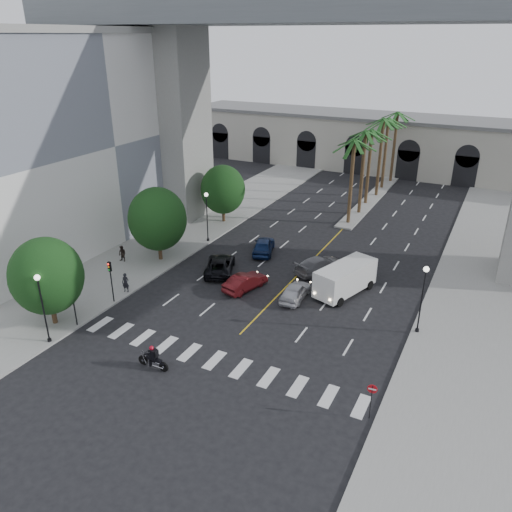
# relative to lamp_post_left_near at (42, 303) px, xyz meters

# --- Properties ---
(ground) EXTENTS (140.00, 140.00, 0.00)m
(ground) POSITION_rel_lamp_post_left_near_xyz_m (11.40, 5.00, -3.22)
(ground) COLOR black
(ground) RESTS_ON ground
(sidewalk_left) EXTENTS (8.00, 100.00, 0.15)m
(sidewalk_left) POSITION_rel_lamp_post_left_near_xyz_m (-3.60, 20.00, -3.15)
(sidewalk_left) COLOR gray
(sidewalk_left) RESTS_ON ground
(sidewalk_right) EXTENTS (8.00, 100.00, 0.15)m
(sidewalk_right) POSITION_rel_lamp_post_left_near_xyz_m (26.40, 20.00, -3.15)
(sidewalk_right) COLOR gray
(sidewalk_right) RESTS_ON ground
(median) EXTENTS (2.00, 24.00, 0.20)m
(median) POSITION_rel_lamp_post_left_near_xyz_m (11.40, 43.00, -3.12)
(median) COLOR gray
(median) RESTS_ON ground
(building_left) EXTENTS (16.50, 32.50, 20.60)m
(building_left) POSITION_rel_lamp_post_left_near_xyz_m (-15.60, 17.00, 7.09)
(building_left) COLOR white
(building_left) RESTS_ON ground
(pier_building) EXTENTS (71.00, 10.50, 8.50)m
(pier_building) POSITION_rel_lamp_post_left_near_xyz_m (11.40, 60.00, 1.04)
(pier_building) COLOR #B8B4A5
(pier_building) RESTS_ON ground
(bridge) EXTENTS (75.00, 13.00, 26.00)m
(bridge) POSITION_rel_lamp_post_left_near_xyz_m (14.82, 27.00, 15.29)
(bridge) COLOR gray
(bridge) RESTS_ON ground
(palm_a) EXTENTS (3.20, 3.20, 10.30)m
(palm_a) POSITION_rel_lamp_post_left_near_xyz_m (11.40, 33.00, 5.88)
(palm_a) COLOR #47331E
(palm_a) RESTS_ON ground
(palm_b) EXTENTS (3.20, 3.20, 10.60)m
(palm_b) POSITION_rel_lamp_post_left_near_xyz_m (11.50, 37.00, 6.15)
(palm_b) COLOR #47331E
(palm_b) RESTS_ON ground
(palm_c) EXTENTS (3.20, 3.20, 10.10)m
(palm_c) POSITION_rel_lamp_post_left_near_xyz_m (11.20, 41.00, 5.69)
(palm_c) COLOR #47331E
(palm_c) RESTS_ON ground
(palm_d) EXTENTS (3.20, 3.20, 10.90)m
(palm_d) POSITION_rel_lamp_post_left_near_xyz_m (11.55, 45.00, 6.43)
(palm_d) COLOR #47331E
(palm_d) RESTS_ON ground
(palm_e) EXTENTS (3.20, 3.20, 10.40)m
(palm_e) POSITION_rel_lamp_post_left_near_xyz_m (11.30, 49.00, 5.97)
(palm_e) COLOR #47331E
(palm_e) RESTS_ON ground
(palm_f) EXTENTS (3.20, 3.20, 10.70)m
(palm_f) POSITION_rel_lamp_post_left_near_xyz_m (11.60, 53.00, 6.24)
(palm_f) COLOR #47331E
(palm_f) RESTS_ON ground
(street_tree_near) EXTENTS (5.20, 5.20, 6.89)m
(street_tree_near) POSITION_rel_lamp_post_left_near_xyz_m (-1.60, 2.00, 0.80)
(street_tree_near) COLOR #382616
(street_tree_near) RESTS_ON ground
(street_tree_mid) EXTENTS (5.44, 5.44, 7.21)m
(street_tree_mid) POSITION_rel_lamp_post_left_near_xyz_m (-1.60, 15.00, 0.99)
(street_tree_mid) COLOR #382616
(street_tree_mid) RESTS_ON ground
(street_tree_far) EXTENTS (5.04, 5.04, 6.68)m
(street_tree_far) POSITION_rel_lamp_post_left_near_xyz_m (-1.60, 27.00, 0.68)
(street_tree_far) COLOR #382616
(street_tree_far) RESTS_ON ground
(lamp_post_left_near) EXTENTS (0.40, 0.40, 5.35)m
(lamp_post_left_near) POSITION_rel_lamp_post_left_near_xyz_m (0.00, 0.00, 0.00)
(lamp_post_left_near) COLOR black
(lamp_post_left_near) RESTS_ON ground
(lamp_post_left_far) EXTENTS (0.40, 0.40, 5.35)m
(lamp_post_left_far) POSITION_rel_lamp_post_left_near_xyz_m (0.00, 21.00, 0.00)
(lamp_post_left_far) COLOR black
(lamp_post_left_far) RESTS_ON ground
(lamp_post_right) EXTENTS (0.40, 0.40, 5.35)m
(lamp_post_right) POSITION_rel_lamp_post_left_near_xyz_m (22.80, 13.00, 0.00)
(lamp_post_right) COLOR black
(lamp_post_right) RESTS_ON ground
(traffic_signal_near) EXTENTS (0.25, 0.18, 3.65)m
(traffic_signal_near) POSITION_rel_lamp_post_left_near_xyz_m (0.10, 2.50, -0.71)
(traffic_signal_near) COLOR black
(traffic_signal_near) RESTS_ON ground
(traffic_signal_far) EXTENTS (0.25, 0.18, 3.65)m
(traffic_signal_far) POSITION_rel_lamp_post_left_near_xyz_m (0.10, 6.50, -0.71)
(traffic_signal_far) COLOR black
(traffic_signal_far) RESTS_ON ground
(motorcycle_rider) EXTENTS (2.33, 0.63, 1.68)m
(motorcycle_rider) POSITION_rel_lamp_post_left_near_xyz_m (8.36, 1.00, -2.46)
(motorcycle_rider) COLOR black
(motorcycle_rider) RESTS_ON ground
(car_a) EXTENTS (1.83, 4.14, 1.38)m
(car_a) POSITION_rel_lamp_post_left_near_xyz_m (12.90, 13.75, -2.53)
(car_a) COLOR silver
(car_a) RESTS_ON ground
(car_b) EXTENTS (2.55, 4.52, 1.41)m
(car_b) POSITION_rel_lamp_post_left_near_xyz_m (8.47, 13.37, -2.52)
(car_b) COLOR #490E11
(car_b) RESTS_ON ground
(car_c) EXTENTS (4.29, 5.72, 1.44)m
(car_c) POSITION_rel_lamp_post_left_near_xyz_m (4.81, 15.33, -2.50)
(car_c) COLOR black
(car_c) RESTS_ON ground
(car_d) EXTENTS (4.01, 5.47, 1.47)m
(car_d) POSITION_rel_lamp_post_left_near_xyz_m (12.90, 19.39, -2.49)
(car_d) COLOR slate
(car_d) RESTS_ON ground
(car_e) EXTENTS (3.22, 4.97, 1.57)m
(car_e) POSITION_rel_lamp_post_left_near_xyz_m (6.44, 21.05, -2.43)
(car_e) COLOR #0F2049
(car_e) RESTS_ON ground
(cargo_van) EXTENTS (4.01, 6.40, 2.56)m
(cargo_van) POSITION_rel_lamp_post_left_near_xyz_m (16.18, 16.52, -1.80)
(cargo_van) COLOR silver
(cargo_van) RESTS_ON ground
(pedestrian_a) EXTENTS (0.68, 0.53, 1.66)m
(pedestrian_a) POSITION_rel_lamp_post_left_near_xyz_m (-0.10, 8.26, -2.24)
(pedestrian_a) COLOR black
(pedestrian_a) RESTS_ON sidewalk_left
(pedestrian_b) EXTENTS (0.77, 0.60, 1.57)m
(pedestrian_b) POSITION_rel_lamp_post_left_near_xyz_m (-4.45, 12.91, -2.29)
(pedestrian_b) COLOR black
(pedestrian_b) RESTS_ON sidewalk_left
(do_not_enter_sign) EXTENTS (0.57, 0.09, 2.32)m
(do_not_enter_sign) POSITION_rel_lamp_post_left_near_xyz_m (22.06, 2.77, -1.54)
(do_not_enter_sign) COLOR black
(do_not_enter_sign) RESTS_ON ground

